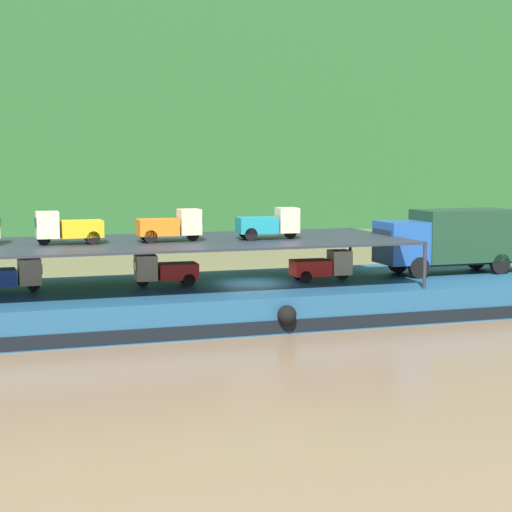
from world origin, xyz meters
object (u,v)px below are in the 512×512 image
(mini_truck_upper_fore, at_px, (170,225))
(mini_truck_upper_bow, at_px, (269,224))
(cargo_barge, at_px, (253,299))
(mini_truck_upper_mid, at_px, (68,228))
(mini_truck_lower_mid, at_px, (322,266))
(mini_truck_lower_aft, at_px, (165,270))
(mini_truck_lower_stern, at_px, (9,276))
(covered_lorry, at_px, (449,239))

(mini_truck_upper_fore, distance_m, mini_truck_upper_bow, 4.40)
(cargo_barge, height_order, mini_truck_upper_bow, mini_truck_upper_bow)
(mini_truck_upper_mid, bearing_deg, cargo_barge, 0.64)
(mini_truck_lower_mid, bearing_deg, mini_truck_upper_mid, 178.35)
(mini_truck_lower_aft, bearing_deg, mini_truck_lower_stern, 178.13)
(covered_lorry, relative_size, mini_truck_upper_bow, 2.83)
(cargo_barge, height_order, covered_lorry, covered_lorry)
(mini_truck_lower_aft, xyz_separation_m, mini_truck_upper_mid, (-4.14, -0.39, 2.00))
(mini_truck_lower_stern, height_order, mini_truck_upper_fore, mini_truck_upper_fore)
(mini_truck_upper_mid, distance_m, mini_truck_upper_fore, 4.30)
(covered_lorry, relative_size, mini_truck_lower_stern, 2.82)
(mini_truck_upper_bow, bearing_deg, cargo_barge, 140.27)
(cargo_barge, distance_m, mini_truck_upper_fore, 5.12)
(mini_truck_upper_bow, bearing_deg, covered_lorry, 3.33)
(mini_truck_lower_aft, bearing_deg, mini_truck_lower_mid, -5.72)
(mini_truck_lower_stern, bearing_deg, mini_truck_lower_aft, -1.87)
(cargo_barge, bearing_deg, mini_truck_upper_mid, -179.36)
(cargo_barge, distance_m, mini_truck_upper_bow, 3.53)
(covered_lorry, relative_size, mini_truck_upper_fore, 2.87)
(mini_truck_upper_mid, distance_m, mini_truck_upper_bow, 8.70)
(mini_truck_lower_aft, distance_m, mini_truck_upper_bow, 5.03)
(mini_truck_lower_stern, bearing_deg, mini_truck_upper_mid, -14.03)
(covered_lorry, bearing_deg, mini_truck_lower_aft, 178.94)
(cargo_barge, xyz_separation_m, mini_truck_lower_stern, (-10.50, 0.51, 1.44))
(mini_truck_lower_aft, relative_size, mini_truck_upper_bow, 0.99)
(cargo_barge, relative_size, mini_truck_upper_bow, 10.74)
(mini_truck_upper_mid, bearing_deg, mini_truck_lower_aft, 5.38)
(mini_truck_lower_stern, height_order, mini_truck_upper_bow, mini_truck_upper_bow)
(cargo_barge, height_order, mini_truck_upper_mid, mini_truck_upper_mid)
(cargo_barge, bearing_deg, mini_truck_upper_fore, -176.43)
(covered_lorry, height_order, mini_truck_upper_mid, mini_truck_upper_mid)
(cargo_barge, bearing_deg, covered_lorry, 0.24)
(cargo_barge, relative_size, mini_truck_upper_mid, 10.90)
(mini_truck_lower_mid, relative_size, mini_truck_upper_fore, 1.01)
(mini_truck_lower_aft, relative_size, mini_truck_upper_mid, 1.01)
(cargo_barge, xyz_separation_m, mini_truck_lower_aft, (-3.94, 0.30, 1.44))
(mini_truck_lower_stern, bearing_deg, cargo_barge, -2.80)
(mini_truck_lower_aft, xyz_separation_m, mini_truck_lower_mid, (7.14, -0.72, 0.00))
(mini_truck_upper_mid, bearing_deg, mini_truck_lower_mid, -1.65)
(mini_truck_lower_stern, distance_m, mini_truck_upper_mid, 3.19)
(mini_truck_upper_bow, bearing_deg, mini_truck_upper_fore, 176.49)
(mini_truck_lower_aft, bearing_deg, mini_truck_upper_fore, -73.61)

